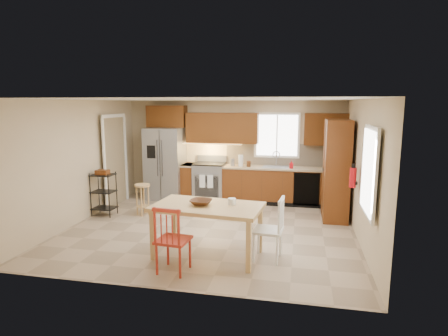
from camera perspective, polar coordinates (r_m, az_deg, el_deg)
floor at (r=7.44m, az=-2.09°, el=-9.23°), size 5.50×5.50×0.00m
ceiling at (r=7.04m, az=-2.22°, el=10.40°), size 5.50×5.00×0.02m
wall_back at (r=9.55m, az=1.42°, el=2.73°), size 5.50×0.02×2.50m
wall_front at (r=4.79m, az=-9.31°, el=-4.54°), size 5.50×0.02×2.50m
wall_left at (r=8.23m, az=-21.10°, el=0.93°), size 0.02×5.00×2.50m
wall_right at (r=7.01m, az=20.23°, el=-0.46°), size 0.02×5.00×2.50m
refrigerator at (r=9.69m, az=-8.92°, el=0.69°), size 0.92×0.75×1.82m
range_stove at (r=9.49m, az=-2.20°, el=-2.15°), size 0.76×0.63×0.92m
base_cabinet_narrow at (r=9.65m, az=-5.36°, el=-2.05°), size 0.30×0.60×0.90m
base_cabinet_run at (r=9.25m, az=8.96°, el=-2.65°), size 2.92×0.60×0.90m
dishwasher at (r=8.96m, az=12.45°, el=-3.16°), size 0.60×0.02×0.78m
backsplash at (r=9.41m, az=9.17°, el=2.04°), size 2.92×0.03×0.55m
upper_over_fridge at (r=9.77m, az=-8.70°, el=7.78°), size 1.00×0.35×0.55m
upper_left_block at (r=9.38m, az=-0.26°, el=6.13°), size 1.80×0.35×0.75m
upper_right_block at (r=9.19m, az=15.25°, el=5.72°), size 1.00×0.35×0.75m
window_back at (r=9.36m, az=8.08°, el=4.96°), size 1.12×0.04×1.12m
sink at (r=9.18m, az=7.85°, el=-0.10°), size 0.62×0.46×0.16m
undercab_glow at (r=9.45m, az=-2.08°, el=3.75°), size 1.60×0.30×0.01m
soap_bottle at (r=9.05m, az=10.23°, el=0.55°), size 0.09×0.09×0.19m
paper_towel at (r=9.20m, az=2.56°, el=1.13°), size 0.12×0.12×0.28m
canister_steel at (r=9.24m, az=1.34°, el=0.86°), size 0.11×0.11×0.18m
canister_wood at (r=9.15m, az=3.77°, el=0.63°), size 0.10×0.10×0.14m
pantry at (r=8.18m, az=16.72°, el=-0.29°), size 0.50×0.95×2.10m
fire_extinguisher at (r=7.17m, az=19.04°, el=-1.40°), size 0.12×0.12×0.36m
window_right at (r=5.85m, az=21.29°, el=-0.48°), size 0.04×1.02×1.32m
doorway at (r=9.33m, az=-16.32°, el=0.92°), size 0.04×0.95×2.10m
dining_table at (r=6.07m, az=-2.49°, el=-9.58°), size 1.79×1.12×0.83m
chair_red at (r=5.55m, az=-7.74°, el=-10.61°), size 0.51×0.51×1.00m
chair_white at (r=5.94m, az=6.67°, el=-9.21°), size 0.51×0.51×1.00m
table_bowl at (r=5.96m, az=-3.52°, el=-5.65°), size 0.38×0.38×0.08m
table_jar at (r=5.95m, az=1.21°, el=-5.34°), size 0.15×0.15×0.16m
bar_stool at (r=8.42m, az=-12.28°, el=-4.74°), size 0.44×0.44×0.69m
utility_cart at (r=8.60m, az=-17.85°, el=-3.77°), size 0.48×0.38×0.95m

